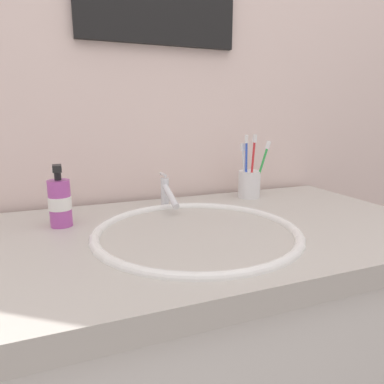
# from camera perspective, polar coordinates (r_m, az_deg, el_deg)

# --- Properties ---
(tiled_wall_back) EXTENTS (2.38, 0.04, 2.40)m
(tiled_wall_back) POSITION_cam_1_polar(r_m,az_deg,el_deg) (1.13, -5.88, 17.41)
(tiled_wall_back) COLOR beige
(tiled_wall_back) RESTS_ON ground
(vanity_counter) EXTENTS (1.18, 0.63, 0.84)m
(vanity_counter) POSITION_cam_1_polar(r_m,az_deg,el_deg) (1.04, 1.17, -28.15)
(vanity_counter) COLOR silver
(vanity_counter) RESTS_ON ground
(sink_basin) EXTENTS (0.48, 0.48, 0.12)m
(sink_basin) POSITION_cam_1_polar(r_m,az_deg,el_deg) (0.81, 0.78, -9.52)
(sink_basin) COLOR white
(sink_basin) RESTS_ON vanity_counter
(faucet) EXTENTS (0.02, 0.15, 0.10)m
(faucet) POSITION_cam_1_polar(r_m,az_deg,el_deg) (0.99, -4.18, -0.17)
(faucet) COLOR silver
(faucet) RESTS_ON sink_basin
(toothbrush_cup) EXTENTS (0.07, 0.07, 0.09)m
(toothbrush_cup) POSITION_cam_1_polar(r_m,az_deg,el_deg) (1.14, 9.48, 1.29)
(toothbrush_cup) COLOR white
(toothbrush_cup) RESTS_ON vanity_counter
(toothbrush_green) EXTENTS (0.04, 0.04, 0.18)m
(toothbrush_green) POSITION_cam_1_polar(r_m,az_deg,el_deg) (1.12, 11.50, 4.31)
(toothbrush_green) COLOR green
(toothbrush_green) RESTS_ON toothbrush_cup
(toothbrush_blue) EXTENTS (0.03, 0.03, 0.20)m
(toothbrush_blue) POSITION_cam_1_polar(r_m,az_deg,el_deg) (1.10, 9.00, 4.84)
(toothbrush_blue) COLOR blue
(toothbrush_blue) RESTS_ON toothbrush_cup
(toothbrush_white) EXTENTS (0.03, 0.01, 0.17)m
(toothbrush_white) POSITION_cam_1_polar(r_m,az_deg,el_deg) (1.11, 8.60, 4.19)
(toothbrush_white) COLOR white
(toothbrush_white) RESTS_ON toothbrush_cup
(toothbrush_red) EXTENTS (0.01, 0.03, 0.20)m
(toothbrush_red) POSITION_cam_1_polar(r_m,az_deg,el_deg) (1.10, 10.04, 4.81)
(toothbrush_red) COLOR red
(toothbrush_red) RESTS_ON toothbrush_cup
(soap_dispenser) EXTENTS (0.05, 0.06, 0.15)m
(soap_dispenser) POSITION_cam_1_polar(r_m,az_deg,el_deg) (0.89, -21.07, -1.55)
(soap_dispenser) COLOR #B24CA5
(soap_dispenser) RESTS_ON vanity_counter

